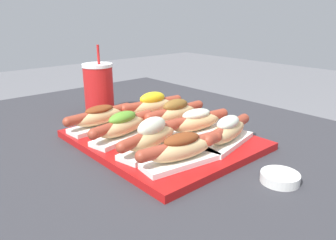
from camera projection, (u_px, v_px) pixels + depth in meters
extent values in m
cube|color=#B71414|center=(162.00, 140.00, 0.85)|extent=(0.45, 0.37, 0.02)
cube|color=white|center=(100.00, 126.00, 0.90)|extent=(0.07, 0.18, 0.01)
ellipsoid|color=#DBB77A|center=(100.00, 116.00, 0.89)|extent=(0.06, 0.16, 0.04)
cylinder|color=#9E3D28|center=(99.00, 114.00, 0.89)|extent=(0.04, 0.19, 0.03)
sphere|color=#9E3D28|center=(68.00, 122.00, 0.83)|extent=(0.03, 0.03, 0.03)
sphere|color=#9E3D28|center=(127.00, 107.00, 0.96)|extent=(0.03, 0.03, 0.03)
ellipsoid|color=brown|center=(99.00, 109.00, 0.89)|extent=(0.05, 0.09, 0.02)
cube|color=white|center=(123.00, 137.00, 0.83)|extent=(0.09, 0.18, 0.01)
ellipsoid|color=#DBB77A|center=(123.00, 126.00, 0.82)|extent=(0.08, 0.16, 0.04)
cylinder|color=#9E3D28|center=(123.00, 123.00, 0.82)|extent=(0.06, 0.19, 0.03)
sphere|color=#9E3D28|center=(93.00, 134.00, 0.74)|extent=(0.03, 0.03, 0.03)
sphere|color=#9E3D28|center=(148.00, 114.00, 0.89)|extent=(0.03, 0.03, 0.03)
ellipsoid|color=#5B992D|center=(122.00, 118.00, 0.81)|extent=(0.06, 0.09, 0.03)
cube|color=white|center=(152.00, 149.00, 0.75)|extent=(0.09, 0.18, 0.01)
ellipsoid|color=#DBB77A|center=(152.00, 137.00, 0.75)|extent=(0.08, 0.16, 0.04)
cylinder|color=#9E3D28|center=(152.00, 134.00, 0.74)|extent=(0.06, 0.19, 0.03)
sphere|color=#9E3D28|center=(122.00, 147.00, 0.67)|extent=(0.03, 0.03, 0.03)
sphere|color=#9E3D28|center=(177.00, 124.00, 0.81)|extent=(0.03, 0.03, 0.03)
ellipsoid|color=silver|center=(152.00, 127.00, 0.74)|extent=(0.06, 0.09, 0.04)
cube|color=white|center=(181.00, 161.00, 0.69)|extent=(0.08, 0.18, 0.01)
ellipsoid|color=#DBB77A|center=(182.00, 149.00, 0.68)|extent=(0.07, 0.16, 0.04)
cylinder|color=#9E3D28|center=(182.00, 146.00, 0.68)|extent=(0.05, 0.19, 0.03)
sphere|color=#9E3D28|center=(141.00, 156.00, 0.63)|extent=(0.03, 0.03, 0.03)
sphere|color=#9E3D28|center=(216.00, 137.00, 0.73)|extent=(0.03, 0.03, 0.03)
ellipsoid|color=brown|center=(182.00, 139.00, 0.67)|extent=(0.05, 0.09, 0.03)
cube|color=white|center=(153.00, 115.00, 1.00)|extent=(0.08, 0.18, 0.01)
ellipsoid|color=#DBB77A|center=(152.00, 106.00, 0.99)|extent=(0.06, 0.16, 0.04)
cylinder|color=#9E3D28|center=(152.00, 104.00, 0.99)|extent=(0.05, 0.19, 0.03)
sphere|color=#9E3D28|center=(125.00, 109.00, 0.94)|extent=(0.03, 0.03, 0.03)
sphere|color=#9E3D28|center=(177.00, 99.00, 1.05)|extent=(0.03, 0.03, 0.03)
ellipsoid|color=yellow|center=(152.00, 98.00, 0.99)|extent=(0.05, 0.09, 0.04)
cube|color=white|center=(175.00, 123.00, 0.93)|extent=(0.06, 0.18, 0.01)
ellipsoid|color=#DBB77A|center=(175.00, 113.00, 0.92)|extent=(0.05, 0.16, 0.04)
cylinder|color=#9E3D28|center=(175.00, 111.00, 0.92)|extent=(0.03, 0.19, 0.03)
sphere|color=#9E3D28|center=(149.00, 118.00, 0.86)|extent=(0.03, 0.03, 0.03)
sphere|color=#9E3D28|center=(199.00, 105.00, 0.98)|extent=(0.03, 0.03, 0.03)
ellipsoid|color=brown|center=(175.00, 105.00, 0.92)|extent=(0.04, 0.09, 0.03)
cube|color=white|center=(196.00, 132.00, 0.86)|extent=(0.08, 0.18, 0.01)
ellipsoid|color=#DBB77A|center=(196.00, 122.00, 0.85)|extent=(0.07, 0.16, 0.04)
cylinder|color=#9E3D28|center=(196.00, 119.00, 0.85)|extent=(0.05, 0.19, 0.03)
sphere|color=#9E3D28|center=(166.00, 126.00, 0.80)|extent=(0.03, 0.03, 0.03)
sphere|color=#9E3D28|center=(223.00, 113.00, 0.90)|extent=(0.03, 0.03, 0.03)
ellipsoid|color=silver|center=(196.00, 114.00, 0.84)|extent=(0.05, 0.09, 0.03)
cube|color=white|center=(227.00, 142.00, 0.79)|extent=(0.10, 0.19, 0.01)
ellipsoid|color=#DBB77A|center=(228.00, 131.00, 0.78)|extent=(0.08, 0.16, 0.04)
cylinder|color=#9E3D28|center=(228.00, 129.00, 0.78)|extent=(0.07, 0.19, 0.03)
sphere|color=#9E3D28|center=(208.00, 141.00, 0.71)|extent=(0.03, 0.03, 0.03)
sphere|color=#9E3D28|center=(244.00, 119.00, 0.85)|extent=(0.03, 0.03, 0.03)
ellipsoid|color=silver|center=(228.00, 123.00, 0.78)|extent=(0.06, 0.09, 0.03)
cylinder|color=silver|center=(279.00, 178.00, 0.65)|extent=(0.08, 0.08, 0.02)
cylinder|color=yellow|center=(279.00, 176.00, 0.65)|extent=(0.06, 0.06, 0.01)
cylinder|color=red|center=(99.00, 91.00, 1.07)|extent=(0.09, 0.09, 0.16)
cylinder|color=white|center=(97.00, 65.00, 1.04)|extent=(0.10, 0.10, 0.01)
cylinder|color=red|center=(98.00, 54.00, 1.02)|extent=(0.01, 0.01, 0.06)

